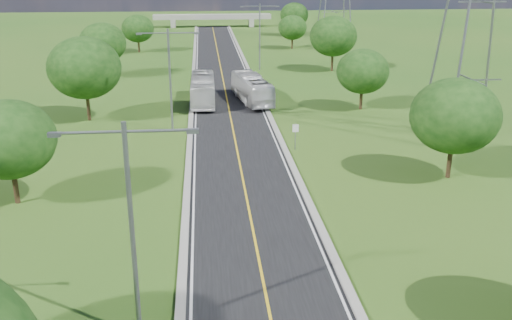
{
  "coord_description": "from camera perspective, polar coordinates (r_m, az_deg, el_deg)",
  "views": [
    {
      "loc": [
        -2.82,
        -10.04,
        15.96
      ],
      "look_at": [
        0.65,
        26.94,
        3.0
      ],
      "focal_mm": 40.0,
      "sensor_mm": 36.0,
      "label": 1
    }
  ],
  "objects": [
    {
      "name": "tree_lc",
      "position": [
        62.14,
        -16.78,
        8.81
      ],
      "size": [
        7.56,
        7.56,
        8.79
      ],
      "color": "black",
      "rests_on": "ground"
    },
    {
      "name": "streetlight_mid_left",
      "position": [
        56.04,
        -8.62,
        8.73
      ],
      "size": [
        5.9,
        0.25,
        10.0
      ],
      "color": "slate",
      "rests_on": "ground"
    },
    {
      "name": "tree_re",
      "position": [
        112.03,
        3.67,
        13.09
      ],
      "size": [
        5.46,
        5.46,
        6.35
      ],
      "color": "black",
      "rests_on": "ground"
    },
    {
      "name": "overpass",
      "position": [
        150.68,
        -4.39,
        14.03
      ],
      "size": [
        30.0,
        3.0,
        3.2
      ],
      "color": "gray",
      "rests_on": "ground"
    },
    {
      "name": "ground",
      "position": [
        71.89,
        -2.99,
        6.39
      ],
      "size": [
        260.0,
        260.0,
        0.0
      ],
      "primitive_type": "plane",
      "color": "#285618",
      "rests_on": "ground"
    },
    {
      "name": "tree_ld",
      "position": [
        85.94,
        -15.1,
        11.24
      ],
      "size": [
        6.72,
        6.72,
        7.82
      ],
      "color": "black",
      "rests_on": "ground"
    },
    {
      "name": "speed_limit_sign",
      "position": [
        50.77,
        3.96,
        2.76
      ],
      "size": [
        0.55,
        0.09,
        2.4
      ],
      "color": "slate",
      "rests_on": "ground"
    },
    {
      "name": "streetlight_near_left",
      "position": [
        24.42,
        -12.41,
        -5.46
      ],
      "size": [
        5.9,
        0.25,
        10.0
      ],
      "color": "slate",
      "rests_on": "ground"
    },
    {
      "name": "tree_rf",
      "position": [
        132.18,
        3.85,
        14.29
      ],
      "size": [
        6.3,
        6.3,
        7.33
      ],
      "color": "black",
      "rests_on": "ground"
    },
    {
      "name": "streetlight_far_right",
      "position": [
        89.05,
        0.37,
        12.78
      ],
      "size": [
        5.9,
        0.25,
        10.0
      ],
      "color": "slate",
      "rests_on": "ground"
    },
    {
      "name": "tree_lb",
      "position": [
        41.82,
        -23.51,
        1.91
      ],
      "size": [
        6.3,
        6.3,
        7.33
      ],
      "color": "black",
      "rests_on": "ground"
    },
    {
      "name": "tree_le",
      "position": [
        109.29,
        -11.75,
        12.75
      ],
      "size": [
        5.88,
        5.88,
        6.84
      ],
      "color": "black",
      "rests_on": "ground"
    },
    {
      "name": "road",
      "position": [
        77.74,
        -3.19,
        7.39
      ],
      "size": [
        8.0,
        150.0,
        0.06
      ],
      "primitive_type": "cube",
      "color": "black",
      "rests_on": "ground"
    },
    {
      "name": "bus_inbound",
      "position": [
        68.2,
        -5.35,
        7.05
      ],
      "size": [
        2.79,
        11.51,
        3.2
      ],
      "primitive_type": "imported",
      "rotation": [
        0.0,
        0.0,
        -0.01
      ],
      "color": "silver",
      "rests_on": "road"
    },
    {
      "name": "tree_rb",
      "position": [
        45.59,
        19.26,
        4.18
      ],
      "size": [
        6.72,
        6.72,
        7.82
      ],
      "color": "black",
      "rests_on": "ground"
    },
    {
      "name": "tree_rd",
      "position": [
        88.94,
        7.74,
        12.16
      ],
      "size": [
        7.14,
        7.14,
        8.3
      ],
      "color": "black",
      "rests_on": "ground"
    },
    {
      "name": "curb_left",
      "position": [
        77.69,
        -6.35,
        7.35
      ],
      "size": [
        0.5,
        150.0,
        0.22
      ],
      "primitive_type": "cube",
      "color": "gray",
      "rests_on": "ground"
    },
    {
      "name": "tree_rc",
      "position": [
        65.59,
        10.62,
        8.7
      ],
      "size": [
        5.88,
        5.88,
        6.84
      ],
      "color": "black",
      "rests_on": "ground"
    },
    {
      "name": "curb_right",
      "position": [
        78.0,
        -0.04,
        7.52
      ],
      "size": [
        0.5,
        150.0,
        0.22
      ],
      "primitive_type": "cube",
      "color": "gray",
      "rests_on": "ground"
    },
    {
      "name": "bus_outbound",
      "position": [
        68.38,
        -0.42,
        7.15
      ],
      "size": [
        4.41,
        11.61,
        3.16
      ],
      "primitive_type": "imported",
      "rotation": [
        0.0,
        0.0,
        3.3
      ],
      "color": "silver",
      "rests_on": "road"
    }
  ]
}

